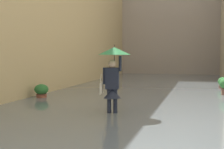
# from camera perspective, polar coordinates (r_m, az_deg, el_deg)

# --- Properties ---
(ground_plane) EXTENTS (64.25, 64.25, 0.00)m
(ground_plane) POSITION_cam_1_polar(r_m,az_deg,el_deg) (15.20, 5.27, -3.38)
(ground_plane) COLOR slate
(flood_water) EXTENTS (8.72, 31.70, 0.13)m
(flood_water) POSITION_cam_1_polar(r_m,az_deg,el_deg) (15.19, 5.27, -3.14)
(flood_water) COLOR slate
(flood_water) RESTS_ON ground_plane
(building_facade_right) EXTENTS (2.04, 29.70, 8.83)m
(building_facade_right) POSITION_cam_1_polar(r_m,az_deg,el_deg) (16.79, -11.63, 12.33)
(building_facade_right) COLOR tan
(building_facade_right) RESTS_ON ground_plane
(building_facade_far) EXTENTS (11.52, 1.80, 12.18)m
(building_facade_far) POSITION_cam_1_polar(r_m,az_deg,el_deg) (29.04, 9.99, 12.00)
(building_facade_far) COLOR #A89989
(building_facade_far) RESTS_ON ground_plane
(person_wading) EXTENTS (0.94, 0.94, 2.11)m
(person_wading) POSITION_cam_1_polar(r_m,az_deg,el_deg) (9.60, 0.19, 1.07)
(person_wading) COLOR #2D2319
(person_wading) RESTS_ON ground_plane
(potted_plant_mid_left) EXTENTS (0.47, 0.47, 0.68)m
(potted_plant_mid_left) POSITION_cam_1_polar(r_m,az_deg,el_deg) (17.35, 18.33, -1.47)
(potted_plant_mid_left) COLOR brown
(potted_plant_mid_left) RESTS_ON ground_plane
(potted_plant_near_right) EXTENTS (0.55, 0.55, 0.65)m
(potted_plant_near_right) POSITION_cam_1_polar(r_m,az_deg,el_deg) (13.39, -11.92, -2.83)
(potted_plant_near_right) COLOR brown
(potted_plant_near_right) RESTS_ON ground_plane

